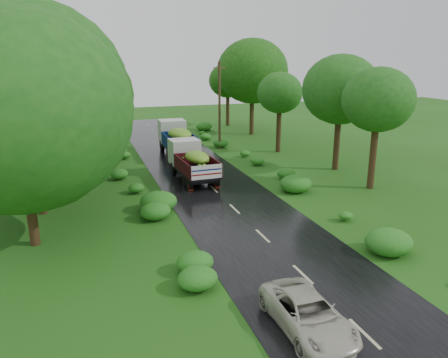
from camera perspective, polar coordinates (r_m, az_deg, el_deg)
name	(u,v)px	position (r m, az deg, el deg)	size (l,w,h in m)	color
ground	(303,275)	(17.88, 10.24, -12.20)	(120.00, 120.00, 0.00)	#1E4E10
road	(255,228)	(21.95, 4.04, -6.46)	(6.50, 80.00, 0.02)	black
road_lines	(248,221)	(22.81, 3.09, -5.53)	(0.12, 69.60, 0.00)	#BFB78C
truck_near	(192,160)	(30.14, -4.26, 2.55)	(2.36, 6.03, 2.50)	black
truck_far	(177,137)	(37.93, -6.22, 5.49)	(2.41, 6.58, 2.75)	black
car	(308,314)	(14.46, 10.87, -16.92)	(1.84, 4.00, 1.11)	beige
utility_pole	(220,105)	(39.91, -0.59, 9.70)	(1.29, 0.66, 7.85)	#382616
trees_left	(42,81)	(35.13, -22.67, 11.76)	(7.93, 33.64, 9.87)	black
trees_right	(279,83)	(41.03, 7.18, 12.33)	(4.55, 30.90, 8.46)	black
shrubs	(205,176)	(29.91, -2.47, 0.38)	(11.90, 44.00, 0.70)	#1D5E16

